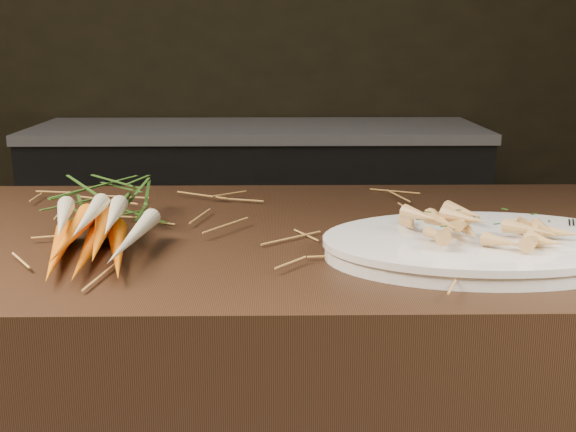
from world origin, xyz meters
name	(u,v)px	position (x,y,z in m)	size (l,w,h in m)	color
back_counter	(258,225)	(0.30, 2.18, 0.42)	(1.82, 0.62, 0.84)	black
straw_bedding	(29,226)	(0.00, 0.30, 0.91)	(1.40, 0.60, 0.02)	#B07C42
root_veg_bunch	(99,213)	(0.12, 0.26, 0.94)	(0.19, 0.44, 0.08)	orange
serving_platter	(483,248)	(0.66, 0.16, 0.91)	(0.43, 0.29, 0.02)	white
roasted_veg_heap	(484,223)	(0.66, 0.16, 0.95)	(0.21, 0.15, 0.05)	#B28645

